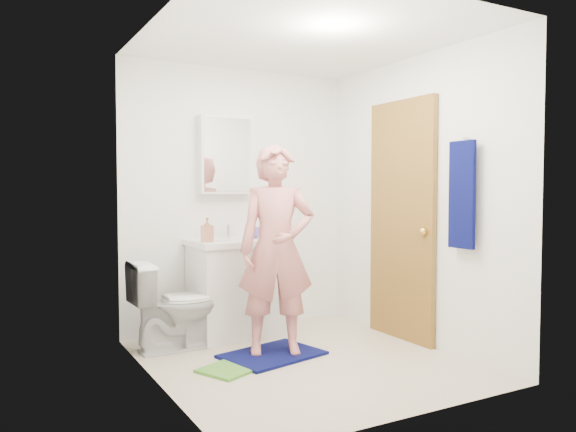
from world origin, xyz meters
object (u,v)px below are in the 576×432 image
Objects in this scene: medicine_cabinet at (226,155)px; toilet at (176,305)px; toothbrush_cup at (255,233)px; soap_dispenser at (207,230)px; vanity_cabinet at (236,290)px; towel at (462,195)px; man at (276,249)px.

medicine_cabinet is 1.43m from toilet.
medicine_cabinet reaches higher than toothbrush_cup.
toilet is at bearing -167.43° from soap_dispenser.
vanity_cabinet is at bearing -90.00° from medicine_cabinet.
toothbrush_cup reaches higher than vanity_cabinet.
towel is (1.18, -1.71, -0.35)m from medicine_cabinet.
toilet is 3.56× the size of soap_dispenser.
soap_dispenser reaches higher than toothbrush_cup.
toothbrush_cup is (0.22, 0.08, 0.50)m from vanity_cabinet.
man is (0.04, -0.91, -0.77)m from medicine_cabinet.
medicine_cabinet is at bearing 147.40° from toothbrush_cup.
medicine_cabinet is at bearing -59.24° from toilet.
towel reaches higher than toilet.
vanity_cabinet is 0.63m from soap_dispenser.
soap_dispenser is 0.13× the size of man.
toilet is 0.45× the size of man.
towel is 2.39m from toilet.
toilet is at bearing -163.74° from toothbrush_cup.
medicine_cabinet is at bearing 90.00° from vanity_cabinet.
vanity_cabinet is 1.22m from medicine_cabinet.
man reaches higher than vanity_cabinet.
towel is at bearing -58.57° from toothbrush_cup.
soap_dispenser is 0.70m from man.
towel is at bearing -55.39° from medicine_cabinet.
medicine_cabinet is 0.87× the size of towel.
vanity_cabinet is 0.62m from toilet.
vanity_cabinet is 1.11× the size of toilet.
vanity_cabinet is 0.81m from man.
toilet is 6.01× the size of toothbrush_cup.
soap_dispenser is (0.30, 0.07, 0.59)m from toilet.
towel is at bearing -13.80° from man.
vanity_cabinet is at bearing 16.64° from soap_dispenser.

